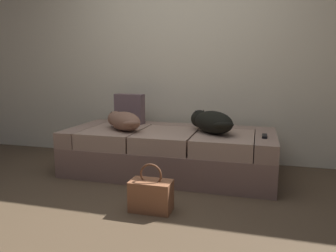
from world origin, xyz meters
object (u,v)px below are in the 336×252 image
at_px(dog_dark, 211,122).
at_px(handbag, 151,195).
at_px(throw_pillow, 130,109).
at_px(dog_tan, 123,121).
at_px(tv_remote, 265,136).
at_px(couch, 169,152).

height_order(dog_dark, handbag, dog_dark).
distance_m(throw_pillow, handbag, 1.46).
height_order(dog_tan, tv_remote, dog_tan).
relative_size(throw_pillow, handbag, 0.90).
xyz_separation_m(dog_dark, throw_pillow, (-0.98, 0.30, 0.06)).
height_order(dog_tan, handbag, dog_tan).
relative_size(dog_tan, dog_dark, 0.94).
bearing_deg(couch, dog_tan, -163.18).
relative_size(dog_tan, tv_remote, 3.47).
bearing_deg(dog_tan, handbag, -54.55).
xyz_separation_m(dog_tan, throw_pillow, (-0.10, 0.41, 0.07)).
bearing_deg(tv_remote, handbag, -134.24).
bearing_deg(dog_tan, dog_dark, 6.96).
xyz_separation_m(dog_tan, handbag, (0.57, -0.79, -0.43)).
distance_m(couch, dog_tan, 0.58).
bearing_deg(couch, throw_pillow, 153.87).
bearing_deg(handbag, couch, 96.86).
relative_size(dog_tan, throw_pillow, 1.53).
bearing_deg(handbag, tv_remote, 44.53).
relative_size(couch, dog_tan, 4.07).
height_order(couch, tv_remote, tv_remote).
bearing_deg(dog_dark, throw_pillow, 163.08).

